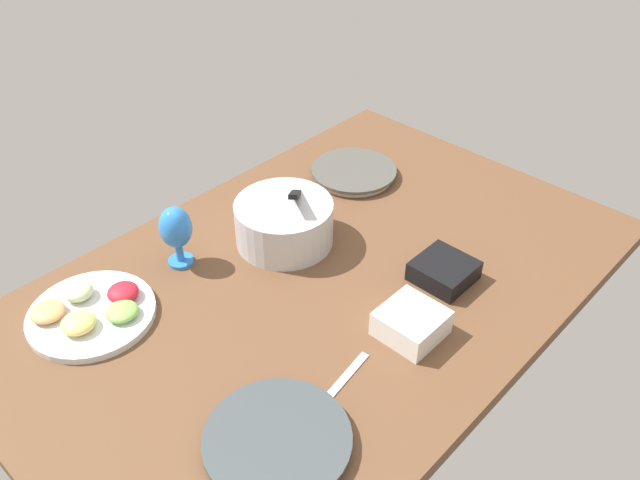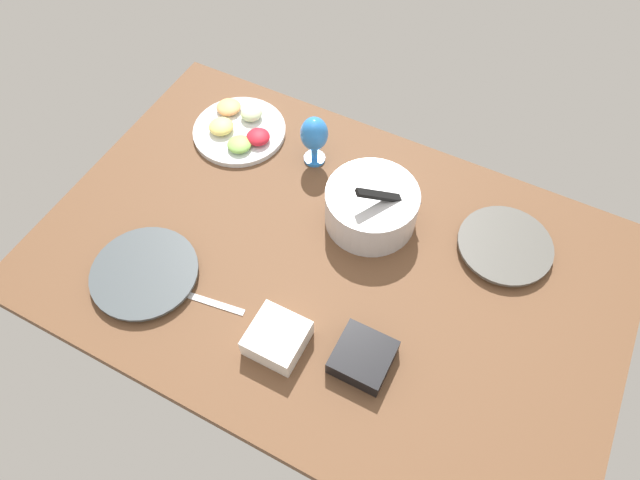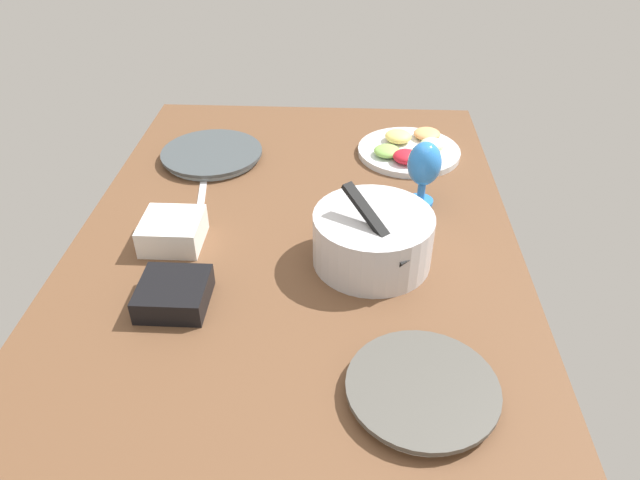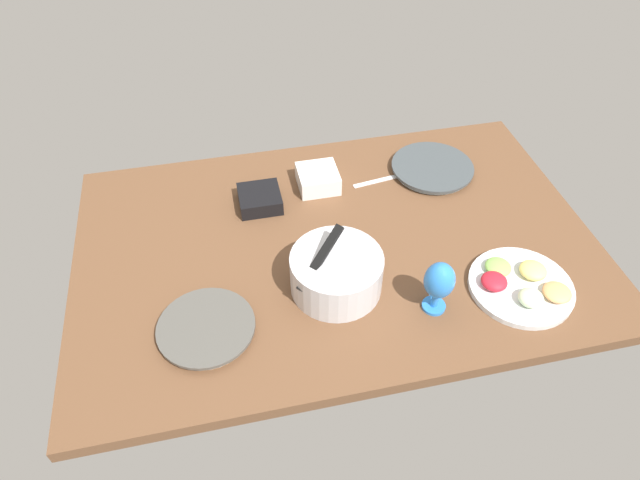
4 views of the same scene
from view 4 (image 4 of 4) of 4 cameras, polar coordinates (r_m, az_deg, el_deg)
name	(u,v)px [view 4 (image 4 of 4)]	position (r cm, az deg, el deg)	size (l,w,h in cm)	color
ground_plane	(337,246)	(174.45, 1.73, -0.66)	(160.00, 104.00, 4.00)	brown
dinner_plate_left	(432,168)	(202.87, 11.45, 7.24)	(29.02, 29.02, 2.48)	silver
dinner_plate_right	(206,328)	(152.91, -11.59, -8.89)	(26.29, 26.29, 2.63)	silver
mixing_bowl	(336,272)	(155.78, 1.68, -3.28)	(26.13, 26.13, 18.63)	silver
fruit_platter	(521,285)	(168.89, 19.99, -4.33)	(29.73, 29.73, 5.49)	silver
hurricane_glass_blue	(439,282)	(151.11, 12.13, -4.26)	(8.36, 8.36, 17.01)	#2D7DDB
square_bowl_black	(260,198)	(184.91, -6.21, 4.29)	(13.71, 13.71, 5.12)	black
square_bowl_white	(318,178)	(190.92, -0.23, 6.40)	(13.52, 13.52, 6.45)	white
fork_by_left_plate	(377,181)	(196.04, 5.92, 6.09)	(18.00, 1.80, 0.60)	silver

